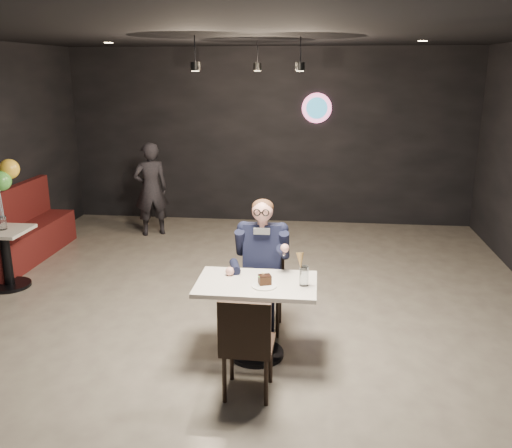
# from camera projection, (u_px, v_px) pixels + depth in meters

# --- Properties ---
(floor) EXTENTS (9.00, 9.00, 0.00)m
(floor) POSITION_uv_depth(u_px,v_px,m) (229.00, 338.00, 5.49)
(floor) COLOR gray
(floor) RESTS_ON ground
(wall_sign) EXTENTS (0.50, 0.06, 0.50)m
(wall_sign) POSITION_uv_depth(u_px,v_px,m) (317.00, 108.00, 9.12)
(wall_sign) COLOR pink
(wall_sign) RESTS_ON floor
(pendant_lights) EXTENTS (1.40, 1.20, 0.36)m
(pendant_lights) POSITION_uv_depth(u_px,v_px,m) (252.00, 48.00, 6.61)
(pendant_lights) COLOR black
(pendant_lights) RESTS_ON floor
(main_table) EXTENTS (1.10, 0.70, 0.75)m
(main_table) POSITION_uv_depth(u_px,v_px,m) (256.00, 319.00, 5.07)
(main_table) COLOR silver
(main_table) RESTS_ON floor
(chair_far) EXTENTS (0.42, 0.46, 0.92)m
(chair_far) POSITION_uv_depth(u_px,v_px,m) (262.00, 288.00, 5.57)
(chair_far) COLOR black
(chair_far) RESTS_ON floor
(chair_near) EXTENTS (0.43, 0.47, 0.92)m
(chair_near) POSITION_uv_depth(u_px,v_px,m) (248.00, 343.00, 4.46)
(chair_near) COLOR black
(chair_near) RESTS_ON floor
(seated_man) EXTENTS (0.60, 0.80, 1.44)m
(seated_man) POSITION_uv_depth(u_px,v_px,m) (263.00, 264.00, 5.50)
(seated_man) COLOR black
(seated_man) RESTS_ON floor
(dessert_plate) EXTENTS (0.23, 0.23, 0.01)m
(dessert_plate) POSITION_uv_depth(u_px,v_px,m) (264.00, 286.00, 4.86)
(dessert_plate) COLOR white
(dessert_plate) RESTS_ON main_table
(cake_slice) EXTENTS (0.13, 0.12, 0.08)m
(cake_slice) POSITION_uv_depth(u_px,v_px,m) (265.00, 280.00, 4.88)
(cake_slice) COLOR black
(cake_slice) RESTS_ON dessert_plate
(mint_leaf) EXTENTS (0.06, 0.04, 0.01)m
(mint_leaf) POSITION_uv_depth(u_px,v_px,m) (261.00, 277.00, 4.84)
(mint_leaf) COLOR #33872C
(mint_leaf) RESTS_ON cake_slice
(sundae_glass) EXTENTS (0.08, 0.08, 0.18)m
(sundae_glass) POSITION_uv_depth(u_px,v_px,m) (304.00, 276.00, 4.87)
(sundae_glass) COLOR silver
(sundae_glass) RESTS_ON main_table
(wafer_cone) EXTENTS (0.09, 0.09, 0.14)m
(wafer_cone) POSITION_uv_depth(u_px,v_px,m) (300.00, 261.00, 4.78)
(wafer_cone) COLOR tan
(wafer_cone) RESTS_ON sundae_glass
(booth_bench) EXTENTS (0.52, 2.06, 1.03)m
(booth_bench) POSITION_uv_depth(u_px,v_px,m) (25.00, 225.00, 7.65)
(booth_bench) COLOR #4F1113
(booth_bench) RESTS_ON floor
(side_table) EXTENTS (0.58, 0.58, 0.73)m
(side_table) POSITION_uv_depth(u_px,v_px,m) (7.00, 259.00, 6.70)
(side_table) COLOR silver
(side_table) RESTS_ON floor
(balloon_vase) EXTENTS (0.11, 0.11, 0.16)m
(balloon_vase) POSITION_uv_depth(u_px,v_px,m) (2.00, 223.00, 6.57)
(balloon_vase) COLOR silver
(balloon_vase) RESTS_ON side_table
(passerby) EXTENTS (0.66, 0.58, 1.52)m
(passerby) POSITION_uv_depth(u_px,v_px,m) (151.00, 189.00, 8.76)
(passerby) COLOR black
(passerby) RESTS_ON floor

